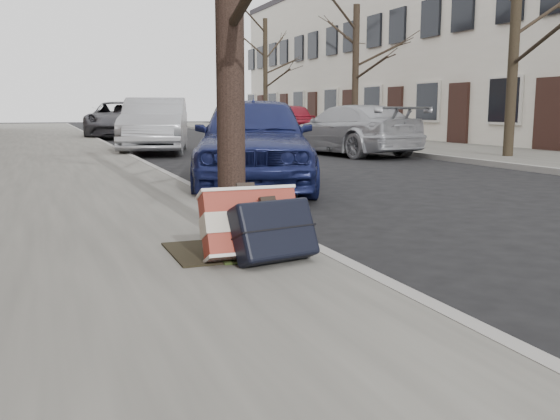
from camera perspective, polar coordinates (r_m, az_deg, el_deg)
name	(u,v)px	position (r m, az deg, el deg)	size (l,w,h in m)	color
ground	(532,279)	(4.96, 22.06, -5.90)	(120.00, 120.00, 0.00)	black
near_sidewalk	(26,153)	(18.52, -22.20, 4.89)	(5.00, 70.00, 0.12)	slate
far_sidewalk	(391,144)	(21.60, 10.10, 5.95)	(4.00, 70.00, 0.12)	#66645D
house_far	(504,45)	(25.62, 19.76, 13.98)	(6.70, 40.00, 7.20)	silver
dirt_patch	(224,250)	(4.98, -5.11, -3.68)	(0.85, 0.85, 0.01)	black
suitcase_red	(250,224)	(4.64, -2.76, -1.27)	(0.71, 0.20, 0.51)	maroon
suitcase_navy	(274,230)	(4.54, -0.56, -1.89)	(0.62, 0.20, 0.44)	black
car_near_front	(254,141)	(9.89, -2.43, 6.34)	(1.75, 4.36, 1.48)	navy
car_near_mid	(155,125)	(18.24, -11.32, 7.60)	(1.65, 4.74, 1.56)	#A1A3A8
car_near_back	(119,120)	(28.05, -14.51, 7.99)	(2.59, 5.61, 1.56)	#3A3A3F
car_far_front	(349,130)	(17.17, 6.34, 7.28)	(1.89, 4.64, 1.35)	#A4A6AC
car_far_back	(284,124)	(22.12, 0.36, 7.91)	(1.74, 4.31, 1.47)	maroon
tree_far_a	(514,47)	(16.08, 20.61, 13.76)	(0.24, 0.24, 5.10)	black
tree_far_b	(355,74)	(22.63, 6.91, 12.28)	(0.23, 0.23, 4.71)	black
tree_far_c	(265,76)	(31.30, -1.35, 12.16)	(0.23, 0.23, 5.46)	black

